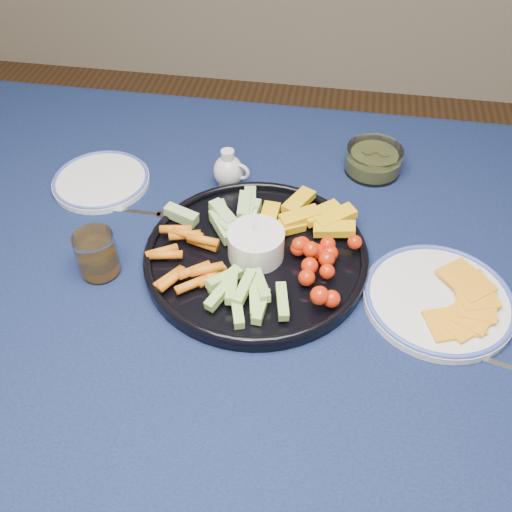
% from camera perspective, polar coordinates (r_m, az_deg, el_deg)
% --- Properties ---
extents(dining_table, '(1.67, 1.07, 0.75)m').
position_cam_1_polar(dining_table, '(1.05, 4.30, -4.62)').
color(dining_table, '#4B2A19').
rests_on(dining_table, ground).
extents(crudite_platter, '(0.39, 0.39, 0.12)m').
position_cam_1_polar(crudite_platter, '(0.98, -0.11, 0.44)').
color(crudite_platter, black).
rests_on(crudite_platter, dining_table).
extents(creamer_pitcher, '(0.08, 0.06, 0.08)m').
position_cam_1_polar(creamer_pitcher, '(1.14, -2.74, 8.51)').
color(creamer_pitcher, silver).
rests_on(creamer_pitcher, dining_table).
extents(pickle_bowl, '(0.11, 0.11, 0.05)m').
position_cam_1_polar(pickle_bowl, '(1.21, 11.66, 9.29)').
color(pickle_bowl, silver).
rests_on(pickle_bowl, dining_table).
extents(cheese_plate, '(0.24, 0.24, 0.03)m').
position_cam_1_polar(cheese_plate, '(0.97, 17.84, -3.99)').
color(cheese_plate, white).
rests_on(cheese_plate, dining_table).
extents(juice_tumbler, '(0.07, 0.07, 0.08)m').
position_cam_1_polar(juice_tumbler, '(0.99, -15.57, -0.04)').
color(juice_tumbler, silver).
rests_on(juice_tumbler, dining_table).
extents(fork_left, '(0.16, 0.02, 0.00)m').
position_cam_1_polar(fork_left, '(1.11, -11.51, 4.24)').
color(fork_left, white).
rests_on(fork_left, dining_table).
extents(fork_right, '(0.16, 0.05, 0.00)m').
position_cam_1_polar(fork_right, '(0.93, 23.29, -9.98)').
color(fork_right, white).
rests_on(fork_right, dining_table).
extents(side_plate_extra, '(0.19, 0.19, 0.02)m').
position_cam_1_polar(side_plate_extra, '(1.20, -15.23, 7.31)').
color(side_plate_extra, white).
rests_on(side_plate_extra, dining_table).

